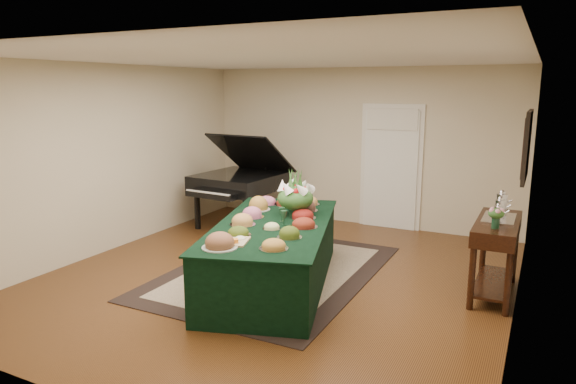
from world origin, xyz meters
The scene contains 14 objects.
ground centered at (0.00, 0.00, 0.00)m, with size 6.00×6.00×0.00m, color black.
area_rug centered at (-0.13, 0.15, 0.01)m, with size 2.42×3.39×0.01m.
kitchen_doorway centered at (0.60, 2.97, 1.02)m, with size 1.05×0.07×2.10m.
buffet_table centered at (0.07, -0.23, 0.39)m, with size 2.03×3.00×0.77m.
food_platters centered at (0.02, -0.20, 0.82)m, with size 1.34×2.50×0.14m.
cutting_board centered at (0.04, -1.09, 0.81)m, with size 0.43×0.43×0.10m.
green_goblets centered at (0.18, -0.19, 0.86)m, with size 0.17×0.20×0.18m.
floral_centerpiece centered at (0.14, 0.24, 1.05)m, with size 0.48×0.48×0.48m.
grand_piano centered at (-1.73, 1.89, 0.79)m, with size 1.49×1.64×1.61m.
wicker_basket centered at (-1.10, 1.34, 0.13)m, with size 0.41×0.41×0.26m, color olive.
mahogany_sideboard centered at (2.50, 0.62, 0.69)m, with size 0.45×1.27×0.89m.
tea_service centered at (2.50, 0.75, 1.01)m, with size 0.34×0.58×0.30m.
pink_bouquet centered at (2.50, 0.25, 1.05)m, with size 0.19×0.19×0.24m.
wall_painting centered at (2.72, 0.62, 1.75)m, with size 0.05×0.95×0.75m.
Camera 1 is at (2.89, -5.45, 2.37)m, focal length 32.00 mm.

